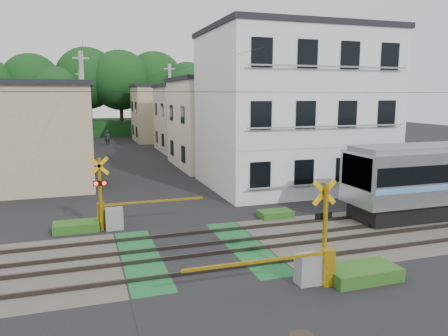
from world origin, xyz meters
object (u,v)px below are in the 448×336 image
object	(u,v)px
apartment_block	(292,109)
pedestrian	(107,138)
crossing_signal_far	(112,213)
crossing_signal_near	(312,261)
manhole_cover	(301,336)

from	to	relation	value
apartment_block	pedestrian	distance (m)	27.71
crossing_signal_far	apartment_block	size ratio (longest dim) A/B	0.46
crossing_signal_near	manhole_cover	xyz separation A→B (m)	(-1.63, -2.44, -0.70)
apartment_block	pedestrian	world-z (taller)	apartment_block
apartment_block	crossing_signal_far	bearing A→B (deg)	-152.22
crossing_signal_near	apartment_block	xyz separation A→B (m)	(5.91, 13.15, 3.94)
apartment_block	manhole_cover	world-z (taller)	apartment_block
crossing_signal_near	manhole_cover	bearing A→B (deg)	-123.81
crossing_signal_near	apartment_block	distance (m)	14.95
crossing_signal_far	manhole_cover	world-z (taller)	crossing_signal_far
crossing_signal_near	apartment_block	size ratio (longest dim) A/B	0.46
pedestrian	manhole_cover	xyz separation A→B (m)	(1.80, -41.39, -0.82)
crossing_signal_far	pedestrian	world-z (taller)	crossing_signal_far
manhole_cover	crossing_signal_near	bearing A→B (deg)	56.19
crossing_signal_near	manhole_cover	size ratio (longest dim) A/B	8.15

